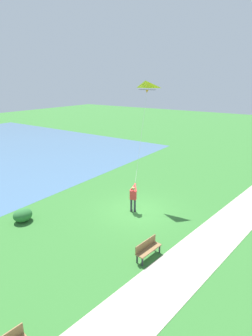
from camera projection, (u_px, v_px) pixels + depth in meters
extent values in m
plane|color=#33702D|center=(137.00, 211.00, 17.69)|extent=(120.00, 120.00, 0.00)
cube|color=#B7AD99|center=(199.00, 253.00, 13.39)|extent=(6.50, 32.04, 0.02)
cube|color=#232328|center=(131.00, 210.00, 17.67)|extent=(0.17, 0.26, 0.06)
cylinder|color=#383842|center=(131.00, 205.00, 17.52)|extent=(0.14, 0.14, 0.82)
cube|color=#232328|center=(135.00, 211.00, 17.59)|extent=(0.17, 0.26, 0.06)
cylinder|color=#383842|center=(135.00, 205.00, 17.44)|extent=(0.14, 0.14, 0.82)
cube|color=red|center=(133.00, 195.00, 17.26)|extent=(0.44, 0.32, 0.60)
sphere|color=#996B4C|center=(133.00, 188.00, 17.12)|extent=(0.22, 0.22, 0.22)
ellipsoid|color=olive|center=(133.00, 188.00, 17.09)|extent=(0.28, 0.28, 0.13)
cylinder|color=red|center=(133.00, 187.00, 17.35)|extent=(0.21, 0.56, 0.43)
cylinder|color=red|center=(136.00, 188.00, 17.29)|extent=(0.46, 0.46, 0.43)
sphere|color=#996B4C|center=(135.00, 185.00, 17.42)|extent=(0.10, 0.10, 0.10)
pyramid|color=yellow|center=(145.00, 86.00, 17.49)|extent=(1.37, 0.72, 0.50)
cone|color=orange|center=(147.00, 91.00, 17.82)|extent=(0.22, 0.22, 0.22)
cylinder|color=black|center=(147.00, 90.00, 17.79)|extent=(1.24, 0.17, 0.02)
cylinder|color=silver|center=(141.00, 138.00, 17.63)|extent=(0.68, 2.35, 5.69)
cube|color=olive|center=(149.00, 250.00, 12.88)|extent=(0.63, 1.54, 0.05)
cube|color=olive|center=(146.00, 244.00, 12.94)|extent=(0.23, 1.49, 0.40)
cube|color=#2D2D33|center=(160.00, 249.00, 13.32)|extent=(0.07, 0.07, 0.45)
cube|color=#2D2D33|center=(154.00, 246.00, 13.52)|extent=(0.07, 0.07, 0.45)
cube|color=#2D2D33|center=(142.00, 262.00, 12.38)|extent=(0.07, 0.07, 0.45)
cube|color=#2D2D33|center=(137.00, 259.00, 12.59)|extent=(0.07, 0.07, 0.45)
ellipsoid|color=#2D7033|center=(23.00, 215.00, 16.30)|extent=(1.03, 1.16, 0.81)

